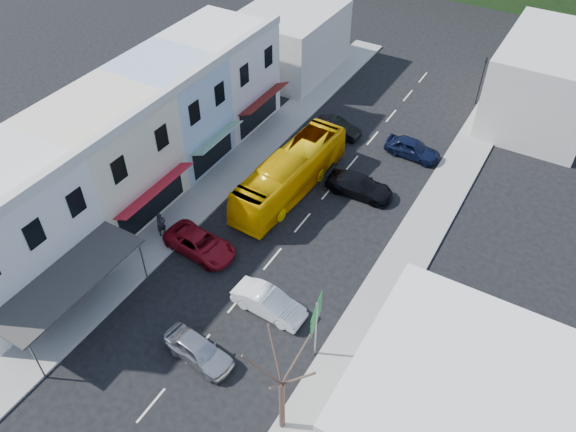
# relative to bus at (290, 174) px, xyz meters

# --- Properties ---
(ground) EXTENTS (120.00, 120.00, 0.00)m
(ground) POSITION_rel_bus_xyz_m (2.50, -10.60, -1.55)
(ground) COLOR black
(ground) RESTS_ON ground
(sidewalk_left) EXTENTS (3.00, 52.00, 0.15)m
(sidewalk_left) POSITION_rel_bus_xyz_m (-5.00, -0.60, -1.48)
(sidewalk_left) COLOR gray
(sidewalk_left) RESTS_ON ground
(sidewalk_right) EXTENTS (3.00, 52.00, 0.15)m
(sidewalk_right) POSITION_rel_bus_xyz_m (10.00, -0.60, -1.48)
(sidewalk_right) COLOR gray
(sidewalk_right) RESTS_ON ground
(shopfront_row) EXTENTS (8.25, 30.00, 8.00)m
(shopfront_row) POSITION_rel_bus_xyz_m (-9.99, -5.60, 2.45)
(shopfront_row) COLOR silver
(shopfront_row) RESTS_ON ground
(right_building) EXTENTS (8.00, 9.00, 8.00)m
(right_building) POSITION_rel_bus_xyz_m (16.00, -14.60, 2.45)
(right_building) COLOR silver
(right_building) RESTS_ON ground
(distant_block_left) EXTENTS (8.00, 10.00, 6.00)m
(distant_block_left) POSITION_rel_bus_xyz_m (-9.50, 16.40, 1.45)
(distant_block_left) COLOR #B7B2A8
(distant_block_left) RESTS_ON ground
(distant_block_right) EXTENTS (8.00, 12.00, 7.00)m
(distant_block_right) POSITION_rel_bus_xyz_m (13.50, 19.40, 1.95)
(distant_block_right) COLOR #B7B2A8
(distant_block_right) RESTS_ON ground
(bus) EXTENTS (3.10, 11.71, 3.10)m
(bus) POSITION_rel_bus_xyz_m (0.00, 0.00, 0.00)
(bus) COLOR #F9B502
(bus) RESTS_ON ground
(car_silver) EXTENTS (4.59, 2.33, 1.40)m
(car_silver) POSITION_rel_bus_xyz_m (2.95, -15.03, -0.85)
(car_silver) COLOR #AFAFB4
(car_silver) RESTS_ON ground
(car_white) EXTENTS (4.47, 1.98, 1.40)m
(car_white) POSITION_rel_bus_xyz_m (4.54, -10.33, -0.85)
(car_white) COLOR silver
(car_white) RESTS_ON ground
(car_red) EXTENTS (4.76, 2.34, 1.40)m
(car_red) POSITION_rel_bus_xyz_m (-1.94, -8.40, -0.85)
(car_red) COLOR maroon
(car_red) RESTS_ON ground
(car_black_near) EXTENTS (4.58, 2.03, 1.40)m
(car_black_near) POSITION_rel_bus_xyz_m (4.53, 2.26, -0.85)
(car_black_near) COLOR black
(car_black_near) RESTS_ON ground
(car_navy_mid) EXTENTS (4.50, 2.05, 1.40)m
(car_navy_mid) POSITION_rel_bus_xyz_m (6.19, 8.64, -0.85)
(car_navy_mid) COLOR black
(car_navy_mid) RESTS_ON ground
(car_black_far) EXTENTS (4.51, 2.09, 1.40)m
(car_black_far) POSITION_rel_bus_xyz_m (-0.35, 8.42, -0.85)
(car_black_far) COLOR black
(car_black_far) RESTS_ON ground
(pedestrian_left) EXTENTS (0.58, 0.70, 1.70)m
(pedestrian_left) POSITION_rel_bus_xyz_m (-5.03, -8.51, -0.55)
(pedestrian_left) COLOR black
(pedestrian_left) RESTS_ON sidewalk_left
(direction_sign) EXTENTS (1.06, 2.10, 4.46)m
(direction_sign) POSITION_rel_bus_xyz_m (8.30, -11.66, 0.68)
(direction_sign) COLOR #065519
(direction_sign) RESTS_ON ground
(street_tree) EXTENTS (3.91, 3.91, 7.84)m
(street_tree) POSITION_rel_bus_xyz_m (8.93, -16.18, 2.37)
(street_tree) COLOR #382922
(street_tree) RESTS_ON ground
(traffic_signal) EXTENTS (1.12, 1.24, 4.54)m
(traffic_signal) POSITION_rel_bus_xyz_m (8.31, 19.15, 0.72)
(traffic_signal) COLOR black
(traffic_signal) RESTS_ON ground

